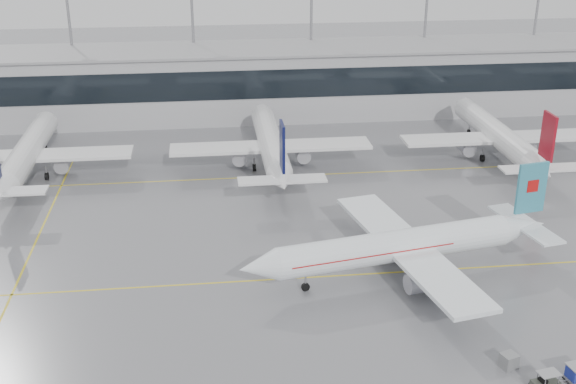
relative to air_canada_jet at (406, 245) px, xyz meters
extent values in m
plane|color=slate|center=(-11.14, 0.54, -3.52)|extent=(320.00, 320.00, 0.00)
cube|color=yellow|center=(-11.14, 0.54, -3.51)|extent=(120.00, 0.25, 0.01)
cube|color=yellow|center=(-11.14, 30.54, -3.51)|extent=(120.00, 0.25, 0.01)
cube|color=yellow|center=(-41.14, 15.54, -3.51)|extent=(0.25, 60.00, 0.01)
cube|color=#A1A1A5|center=(-11.14, 62.54, 2.48)|extent=(180.00, 15.00, 12.00)
cube|color=black|center=(-11.14, 54.99, 3.98)|extent=(180.00, 0.20, 5.00)
cube|color=gray|center=(-11.14, 62.54, 8.68)|extent=(182.00, 16.00, 0.40)
cylinder|color=gray|center=(-44.14, 68.54, 7.48)|extent=(0.50, 0.50, 22.00)
cylinder|color=gray|center=(-22.14, 68.54, 7.48)|extent=(0.50, 0.50, 22.00)
cylinder|color=gray|center=(-0.14, 68.54, 7.48)|extent=(0.50, 0.50, 22.00)
cylinder|color=gray|center=(21.86, 68.54, 7.48)|extent=(0.50, 0.50, 22.00)
cylinder|color=gray|center=(43.86, 68.54, 7.48)|extent=(0.50, 0.50, 22.00)
cylinder|color=white|center=(-1.27, -0.25, 0.09)|extent=(26.13, 8.37, 3.41)
cone|color=white|center=(-15.97, -3.15, 0.09)|extent=(4.58, 4.12, 3.41)
cone|color=white|center=(14.22, 2.81, 0.09)|extent=(6.15, 4.43, 3.41)
cube|color=white|center=(0.20, 0.04, -0.31)|extent=(10.36, 28.57, 0.45)
cube|color=white|center=(14.41, 2.85, 0.39)|extent=(4.84, 11.16, 0.25)
cube|color=teal|center=(14.61, 2.89, 4.70)|extent=(3.60, 1.04, 5.81)
cylinder|color=#9C9CA6|center=(0.64, -4.77, -1.81)|extent=(3.94, 2.76, 2.10)
cylinder|color=#9C9CA6|center=(-1.22, 4.65, -1.81)|extent=(3.94, 2.76, 2.10)
cylinder|color=gray|center=(-11.06, -2.19, -2.34)|extent=(0.20, 0.20, 1.45)
cylinder|color=black|center=(-11.06, -2.19, -3.07)|extent=(0.94, 0.47, 0.90)
cylinder|color=gray|center=(1.69, -2.32, -2.24)|extent=(0.24, 0.24, 1.45)
cylinder|color=black|center=(1.69, -2.32, -2.97)|extent=(1.17, 0.65, 1.10)
cylinder|color=gray|center=(0.68, 2.78, -2.24)|extent=(0.24, 0.24, 1.45)
cylinder|color=black|center=(0.68, 2.78, -2.97)|extent=(1.17, 0.65, 1.10)
cube|color=#B70F0F|center=(14.61, 2.89, 4.99)|extent=(1.46, 0.71, 1.40)
cube|color=#B70F0F|center=(-4.21, -0.83, 0.29)|extent=(18.33, 6.86, 0.12)
cylinder|color=white|center=(-46.14, 35.54, 0.28)|extent=(3.59, 27.36, 3.59)
cone|color=white|center=(-46.14, 51.22, 0.28)|extent=(3.59, 4.00, 3.59)
cone|color=white|center=(-46.14, 19.06, 0.28)|extent=(3.59, 5.60, 3.59)
cube|color=white|center=(-46.14, 34.04, -0.12)|extent=(29.64, 5.00, 0.45)
cylinder|color=#9C9CA6|center=(-41.34, 34.54, -1.62)|extent=(2.10, 3.60, 2.10)
cylinder|color=gray|center=(-46.14, 46.22, -2.29)|extent=(0.20, 0.20, 1.56)
cylinder|color=black|center=(-46.14, 46.22, -3.07)|extent=(0.30, 0.90, 0.90)
cylinder|color=gray|center=(-48.74, 33.04, -2.19)|extent=(0.24, 0.24, 1.56)
cylinder|color=black|center=(-48.74, 33.04, -2.97)|extent=(0.45, 1.10, 1.10)
cylinder|color=gray|center=(-43.54, 33.04, -2.19)|extent=(0.24, 0.24, 1.56)
cylinder|color=black|center=(-43.54, 33.04, -2.97)|extent=(0.45, 1.10, 1.10)
cylinder|color=white|center=(-11.14, 35.54, 0.28)|extent=(3.59, 27.36, 3.59)
cone|color=white|center=(-11.14, 51.22, 0.28)|extent=(3.59, 4.00, 3.59)
cone|color=white|center=(-11.14, 19.06, 0.28)|extent=(3.59, 5.60, 3.59)
cube|color=white|center=(-11.14, 34.04, -0.12)|extent=(29.64, 5.00, 0.45)
cube|color=white|center=(-11.14, 18.86, 0.58)|extent=(11.40, 2.80, 0.25)
cube|color=#0A0E39|center=(-11.14, 18.66, 5.14)|extent=(0.35, 3.60, 6.12)
cylinder|color=#9C9CA6|center=(-15.94, 34.54, -1.62)|extent=(2.10, 3.60, 2.10)
cylinder|color=#9C9CA6|center=(-6.34, 34.54, -1.62)|extent=(2.10, 3.60, 2.10)
cylinder|color=gray|center=(-11.14, 46.22, -2.29)|extent=(0.20, 0.20, 1.56)
cylinder|color=black|center=(-11.14, 46.22, -3.07)|extent=(0.30, 0.90, 0.90)
cylinder|color=gray|center=(-13.74, 33.04, -2.19)|extent=(0.24, 0.24, 1.56)
cylinder|color=black|center=(-13.74, 33.04, -2.97)|extent=(0.45, 1.10, 1.10)
cylinder|color=gray|center=(-8.54, 33.04, -2.19)|extent=(0.24, 0.24, 1.56)
cylinder|color=black|center=(-8.54, 33.04, -2.97)|extent=(0.45, 1.10, 1.10)
cylinder|color=white|center=(23.86, 35.54, 0.28)|extent=(3.59, 27.36, 3.59)
cone|color=white|center=(23.86, 51.22, 0.28)|extent=(3.59, 4.00, 3.59)
cone|color=white|center=(23.86, 19.06, 0.28)|extent=(3.59, 5.60, 3.59)
cube|color=white|center=(23.86, 34.04, -0.12)|extent=(29.64, 5.00, 0.45)
cube|color=white|center=(23.86, 18.86, 0.58)|extent=(11.40, 2.80, 0.25)
cube|color=maroon|center=(23.86, 18.66, 5.14)|extent=(0.35, 3.60, 6.12)
cylinder|color=#9C9CA6|center=(19.06, 34.54, -1.62)|extent=(2.10, 3.60, 2.10)
cylinder|color=#9C9CA6|center=(28.66, 34.54, -1.62)|extent=(2.10, 3.60, 2.10)
cylinder|color=gray|center=(23.86, 46.22, -2.29)|extent=(0.20, 0.20, 1.56)
cylinder|color=black|center=(23.86, 46.22, -3.07)|extent=(0.30, 0.90, 0.90)
cylinder|color=gray|center=(21.26, 33.04, -2.19)|extent=(0.24, 0.24, 1.56)
cylinder|color=black|center=(21.26, 33.04, -2.97)|extent=(0.45, 1.10, 1.10)
cylinder|color=gray|center=(26.46, 33.04, -2.19)|extent=(0.24, 0.24, 1.56)
cylinder|color=black|center=(26.46, 33.04, -2.97)|extent=(0.45, 1.10, 1.10)
cube|color=#343931|center=(6.43, -20.41, -3.00)|extent=(2.42, 1.60, 0.65)
cube|color=gray|center=(6.62, -20.37, -1.92)|extent=(1.96, 1.51, 0.06)
cube|color=black|center=(6.16, -20.46, -2.59)|extent=(0.59, 0.82, 0.37)
cylinder|color=gray|center=(8.08, -20.10, -3.05)|extent=(1.11, 0.28, 0.07)
cylinder|color=gray|center=(6.07, -20.99, -2.35)|extent=(0.07, 0.07, 0.84)
cylinder|color=gray|center=(5.88, -19.99, -2.35)|extent=(0.07, 0.07, 0.84)
cylinder|color=gray|center=(7.35, -20.76, -2.35)|extent=(0.07, 0.07, 0.84)
cylinder|color=gray|center=(7.16, -19.75, -2.35)|extent=(0.07, 0.07, 0.84)
cylinder|color=black|center=(5.50, -19.97, -3.24)|extent=(0.58, 0.29, 0.56)
cylinder|color=black|center=(7.14, -19.66, -3.24)|extent=(0.58, 0.29, 0.56)
cylinder|color=black|center=(8.75, -19.27, -3.28)|extent=(0.49, 0.25, 0.46)
cube|color=gray|center=(4.62, -17.17, -2.84)|extent=(1.67, 1.61, 1.34)
camera|label=1|loc=(-20.49, -66.51, 34.69)|focal=45.00mm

